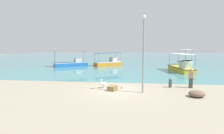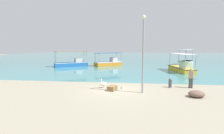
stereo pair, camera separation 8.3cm
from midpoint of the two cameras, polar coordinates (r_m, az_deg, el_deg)
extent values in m
plane|color=gray|center=(14.37, 1.23, -7.60)|extent=(120.00, 120.00, 0.00)
cube|color=teal|center=(61.98, 5.53, 3.37)|extent=(110.00, 90.00, 0.00)
cube|color=#2365B4|center=(32.30, -13.12, 0.85)|extent=(5.80, 4.61, 0.71)
cube|color=silver|center=(32.27, -13.13, 1.41)|extent=(5.86, 4.66, 0.08)
cylinder|color=#99999E|center=(30.96, -17.62, 2.96)|extent=(0.08, 0.08, 1.98)
cylinder|color=#99999E|center=(32.47, -18.02, 3.11)|extent=(0.08, 0.08, 1.98)
cylinder|color=#99999E|center=(32.15, -8.29, 3.33)|extent=(0.08, 0.08, 1.98)
cylinder|color=#99999E|center=(33.61, -9.09, 3.46)|extent=(0.08, 0.08, 1.98)
cube|color=#876A4C|center=(32.15, -13.23, 5.03)|extent=(5.69, 4.58, 0.05)
cube|color=beige|center=(32.55, -10.92, 2.21)|extent=(1.64, 1.67, 0.71)
cube|color=gold|center=(26.86, 21.70, -0.71)|extent=(2.53, 5.84, 0.62)
cube|color=black|center=(26.83, 21.72, -0.13)|extent=(2.57, 5.89, 0.08)
cylinder|color=#99999E|center=(28.84, 18.45, 2.38)|extent=(0.08, 0.08, 1.86)
cylinder|color=#99999E|center=(29.36, 20.95, 2.35)|extent=(0.08, 0.08, 1.86)
cylinder|color=#99999E|center=(24.12, 22.86, 1.42)|extent=(0.08, 0.08, 1.86)
cylinder|color=#99999E|center=(24.74, 25.73, 1.40)|extent=(0.08, 0.08, 1.86)
cube|color=silver|center=(26.68, 21.90, 3.97)|extent=(2.59, 5.66, 0.05)
cube|color=beige|center=(25.63, 22.94, 0.59)|extent=(1.36, 1.67, 0.87)
cube|color=white|center=(37.00, 22.97, 1.25)|extent=(3.75, 4.59, 0.76)
cube|color=black|center=(36.98, 22.99, 1.78)|extent=(3.81, 4.65, 0.08)
cylinder|color=#99999E|center=(39.02, 23.13, 3.67)|extent=(0.08, 0.08, 2.18)
cylinder|color=#99999E|center=(38.67, 24.85, 3.56)|extent=(0.08, 0.08, 2.18)
cylinder|color=#99999E|center=(35.18, 21.12, 3.48)|extent=(0.08, 0.08, 2.18)
cylinder|color=#99999E|center=(34.79, 23.01, 3.37)|extent=(0.08, 0.08, 2.18)
cube|color=silver|center=(36.87, 23.15, 5.26)|extent=(3.72, 4.48, 0.05)
cube|color=orange|center=(32.55, -1.17, 1.06)|extent=(5.25, 4.50, 0.71)
cube|color=silver|center=(32.52, -1.17, 1.61)|extent=(5.30, 4.55, 0.08)
cylinder|color=#99999E|center=(30.70, -4.21, 2.90)|extent=(0.08, 0.08, 1.64)
cylinder|color=#99999E|center=(32.28, -5.46, 3.07)|extent=(0.08, 0.08, 1.64)
cylinder|color=#99999E|center=(32.80, 3.04, 3.15)|extent=(0.08, 0.08, 1.64)
cylinder|color=#99999E|center=(34.29, 1.54, 3.31)|extent=(0.08, 0.08, 1.64)
cube|color=#2C4882|center=(32.41, -1.18, 4.61)|extent=(5.14, 4.46, 0.05)
cube|color=beige|center=(33.01, 0.57, 2.45)|extent=(1.59, 1.69, 0.80)
cylinder|color=#E0997A|center=(15.11, -2.61, -6.46)|extent=(0.03, 0.03, 0.22)
cylinder|color=#E0997A|center=(15.20, -2.73, -6.38)|extent=(0.03, 0.03, 0.22)
ellipsoid|color=white|center=(15.09, -2.79, -5.52)|extent=(0.63, 0.50, 0.32)
ellipsoid|color=white|center=(15.16, -1.87, -5.38)|extent=(0.20, 0.18, 0.10)
cylinder|color=white|center=(15.00, -3.35, -4.72)|extent=(0.07, 0.07, 0.26)
sphere|color=white|center=(14.97, -3.36, -4.10)|extent=(0.11, 0.11, 0.11)
cone|color=#E5933F|center=(14.93, -3.97, -4.18)|extent=(0.29, 0.18, 0.06)
cylinder|color=gray|center=(13.38, 10.29, 3.38)|extent=(0.14, 0.14, 5.60)
sphere|color=#EAEACC|center=(13.53, 10.56, 15.78)|extent=(0.28, 0.28, 0.28)
cylinder|color=#47474C|center=(16.09, 18.60, -5.27)|extent=(0.28, 0.28, 0.62)
sphere|color=#4C4C51|center=(16.03, 18.64, -4.07)|extent=(0.29, 0.29, 0.29)
cylinder|color=#443F3E|center=(16.54, 24.15, -4.78)|extent=(0.16, 0.16, 0.85)
cylinder|color=#443F3E|center=(16.51, 24.76, -4.83)|extent=(0.16, 0.16, 0.85)
cube|color=tan|center=(16.40, 24.58, -2.28)|extent=(0.46, 0.38, 0.62)
sphere|color=tan|center=(16.35, 24.65, -0.83)|extent=(0.22, 0.22, 0.22)
ellipsoid|color=brown|center=(13.82, 26.06, -7.89)|extent=(1.13, 0.96, 0.46)
cube|color=olive|center=(14.31, 0.28, -6.89)|extent=(0.83, 1.02, 0.37)
cylinder|color=#3F7F4C|center=(14.69, 3.22, -6.89)|extent=(0.07, 0.07, 0.20)
cylinder|color=#3F7F4C|center=(14.66, 3.22, -6.37)|extent=(0.03, 0.03, 0.07)
camera|label=1|loc=(0.04, -89.87, 0.01)|focal=28.00mm
camera|label=2|loc=(0.04, 90.13, -0.01)|focal=28.00mm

